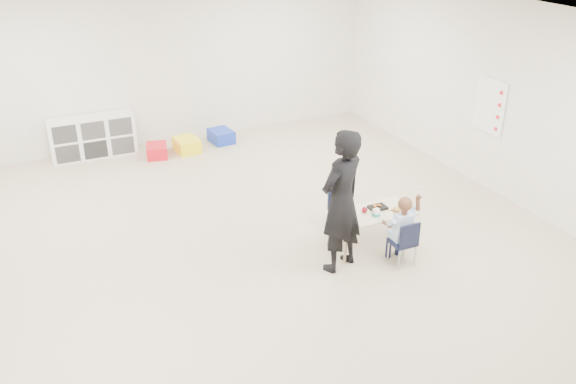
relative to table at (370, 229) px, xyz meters
name	(u,v)px	position (x,y,z in m)	size (l,w,h in m)	color
room	(252,154)	(-1.44, 0.30, 1.15)	(9.00, 9.02, 2.80)	#BDAD92
table	(370,229)	(0.00, 0.00, 0.00)	(1.07, 0.54, 0.49)	beige
chair_near	(403,242)	(0.14, -0.49, 0.04)	(0.28, 0.27, 0.58)	black
chair_far	(341,212)	(-0.14, 0.49, 0.04)	(0.28, 0.27, 0.58)	black
child	(404,229)	(0.14, -0.49, 0.21)	(0.39, 0.39, 0.92)	#BCD1FF
lunch_tray_near	(378,207)	(0.12, 0.05, 0.25)	(0.22, 0.16, 0.03)	black
lunch_tray_far	(342,216)	(-0.39, 0.06, 0.25)	(0.22, 0.16, 0.03)	black
milk_carton	(376,213)	(-0.01, -0.11, 0.29)	(0.07, 0.07, 0.10)	white
bread_roll	(397,209)	(0.30, -0.10, 0.27)	(0.09, 0.09, 0.07)	tan
apple_near	(365,210)	(-0.08, 0.03, 0.27)	(0.07, 0.07, 0.07)	maroon
apple_far	(340,220)	(-0.48, -0.07, 0.27)	(0.07, 0.07, 0.07)	maroon
cubby_shelf	(93,137)	(-2.64, 4.58, 0.10)	(1.40, 0.40, 0.70)	white
rules_poster	(490,106)	(2.54, 0.90, 1.00)	(0.02, 0.60, 0.80)	white
adult	(341,202)	(-0.58, -0.24, 0.62)	(0.63, 0.41, 1.73)	black
bin_red	(157,151)	(-1.68, 4.09, -0.14)	(0.34, 0.44, 0.21)	red
bin_yellow	(187,145)	(-1.15, 4.10, -0.13)	(0.38, 0.48, 0.24)	yellow
bin_blue	(221,136)	(-0.46, 4.28, -0.13)	(0.36, 0.46, 0.23)	#1833B5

